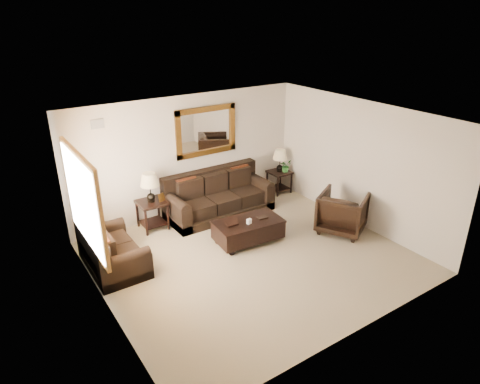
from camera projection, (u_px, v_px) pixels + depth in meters
room at (253, 193)px, 7.63m from camera, size 5.51×5.01×2.71m
window at (84, 200)px, 6.86m from camera, size 0.07×1.96×1.66m
mirror at (206, 131)px, 9.54m from camera, size 1.50×0.06×1.10m
air_vent at (97, 124)px, 8.15m from camera, size 0.25×0.02×0.18m
sofa at (218, 199)px, 9.80m from camera, size 2.42×1.04×0.99m
loveseat at (110, 252)px, 7.74m from camera, size 0.90×1.52×0.86m
end_table_left at (151, 193)px, 8.94m from camera, size 0.57×0.57×1.26m
end_table_right at (280, 165)px, 10.77m from camera, size 0.52×0.52×1.14m
coffee_table at (248, 229)px, 8.63m from camera, size 1.42×0.85×0.58m
armchair at (343, 210)px, 8.97m from camera, size 1.20×1.23×0.95m
potted_plant at (286, 167)px, 10.78m from camera, size 0.34×0.37×0.25m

